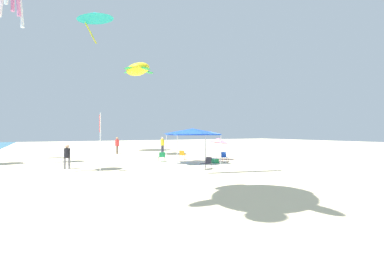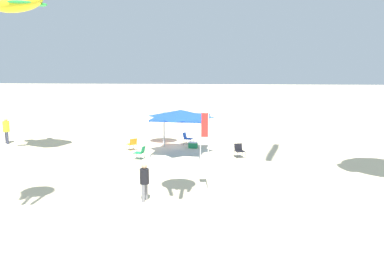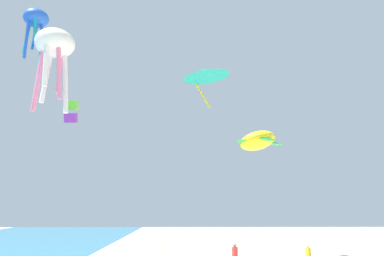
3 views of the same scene
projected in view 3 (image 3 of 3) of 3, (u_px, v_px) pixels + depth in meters
person_near_umbrella at (308, 255)px, 26.75m from camera, size 0.44×0.44×1.86m
person_by_tent at (235, 254)px, 27.07m from camera, size 0.49×0.45×1.89m
kite_octopus_blue at (36, 21)px, 22.68m from camera, size 1.53×1.53×3.40m
kite_turtle_yellow at (258, 141)px, 25.35m from camera, size 4.02×3.91×1.76m
kite_delta_teal at (206, 73)px, 33.87m from camera, size 5.16×5.22×3.61m
kite_octopus_white at (55, 47)px, 15.75m from camera, size 1.68×1.68×3.74m
kite_box_lime at (71, 112)px, 26.41m from camera, size 0.93×0.79×1.79m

